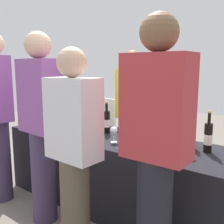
% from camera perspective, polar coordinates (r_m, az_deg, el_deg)
% --- Properties ---
extents(ground_plane, '(12.00, 12.00, 0.00)m').
position_cam_1_polar(ground_plane, '(2.95, -0.00, -18.97)').
color(ground_plane, slate).
extents(tasting_table, '(2.38, 0.73, 0.72)m').
position_cam_1_polar(tasting_table, '(2.79, -0.00, -12.46)').
color(tasting_table, black).
rests_on(tasting_table, ground_plane).
extents(wine_bottle_0, '(0.07, 0.07, 0.32)m').
position_cam_1_polar(wine_bottle_0, '(3.17, -8.05, -0.87)').
color(wine_bottle_0, black).
rests_on(wine_bottle_0, tasting_table).
extents(wine_bottle_1, '(0.07, 0.07, 0.33)m').
position_cam_1_polar(wine_bottle_1, '(2.81, -1.16, -2.05)').
color(wine_bottle_1, black).
rests_on(wine_bottle_1, tasting_table).
extents(wine_bottle_2, '(0.06, 0.06, 0.30)m').
position_cam_1_polar(wine_bottle_2, '(2.67, 4.86, -3.00)').
color(wine_bottle_2, black).
rests_on(wine_bottle_2, tasting_table).
extents(wine_bottle_3, '(0.07, 0.07, 0.30)m').
position_cam_1_polar(wine_bottle_3, '(2.54, 6.07, -3.63)').
color(wine_bottle_3, black).
rests_on(wine_bottle_3, tasting_table).
extents(wine_bottle_4, '(0.08, 0.08, 0.30)m').
position_cam_1_polar(wine_bottle_4, '(2.41, 16.23, -4.68)').
color(wine_bottle_4, black).
rests_on(wine_bottle_4, tasting_table).
extents(wine_bottle_5, '(0.07, 0.07, 0.34)m').
position_cam_1_polar(wine_bottle_5, '(2.31, 19.73, -5.10)').
color(wine_bottle_5, black).
rests_on(wine_bottle_5, tasting_table).
extents(wine_glass_0, '(0.07, 0.07, 0.13)m').
position_cam_1_polar(wine_glass_0, '(3.02, -11.86, -2.02)').
color(wine_glass_0, silver).
rests_on(wine_glass_0, tasting_table).
extents(wine_glass_1, '(0.07, 0.07, 0.13)m').
position_cam_1_polar(wine_glass_1, '(2.72, -8.02, -3.14)').
color(wine_glass_1, silver).
rests_on(wine_glass_1, tasting_table).
extents(wine_glass_2, '(0.07, 0.07, 0.15)m').
position_cam_1_polar(wine_glass_2, '(2.46, 0.41, -4.05)').
color(wine_glass_2, silver).
rests_on(wine_glass_2, tasting_table).
extents(wine_glass_3, '(0.07, 0.07, 0.14)m').
position_cam_1_polar(wine_glass_3, '(2.29, 6.29, -5.40)').
color(wine_glass_3, silver).
rests_on(wine_glass_3, tasting_table).
extents(wine_glass_4, '(0.07, 0.07, 0.14)m').
position_cam_1_polar(wine_glass_4, '(2.22, 10.89, -6.06)').
color(wine_glass_4, silver).
rests_on(wine_glass_4, tasting_table).
extents(wine_glass_5, '(0.07, 0.07, 0.14)m').
position_cam_1_polar(wine_glass_5, '(2.16, 15.94, -6.63)').
color(wine_glass_5, silver).
rests_on(wine_glass_5, tasting_table).
extents(ice_bucket, '(0.20, 0.20, 0.17)m').
position_cam_1_polar(ice_bucket, '(3.23, -12.25, -1.39)').
color(ice_bucket, silver).
rests_on(ice_bucket, tasting_table).
extents(server_pouring, '(0.38, 0.22, 1.60)m').
position_cam_1_polar(server_pouring, '(3.25, 4.32, 0.11)').
color(server_pouring, '#3F3351').
rests_on(server_pouring, ground_plane).
extents(guest_1, '(0.42, 0.25, 1.70)m').
position_cam_1_polar(guest_1, '(2.44, -14.77, -2.09)').
color(guest_1, '#3F3351').
rests_on(guest_1, ground_plane).
extents(guest_2, '(0.40, 0.23, 1.54)m').
position_cam_1_polar(guest_2, '(1.94, -8.11, -7.80)').
color(guest_2, brown).
rests_on(guest_2, ground_plane).
extents(guest_3, '(0.41, 0.23, 1.72)m').
position_cam_1_polar(guest_3, '(1.68, 9.33, -6.91)').
color(guest_3, black).
rests_on(guest_3, ground_plane).
extents(menu_board, '(0.45, 0.12, 0.96)m').
position_cam_1_polar(menu_board, '(3.99, -1.45, -3.85)').
color(menu_board, white).
rests_on(menu_board, ground_plane).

